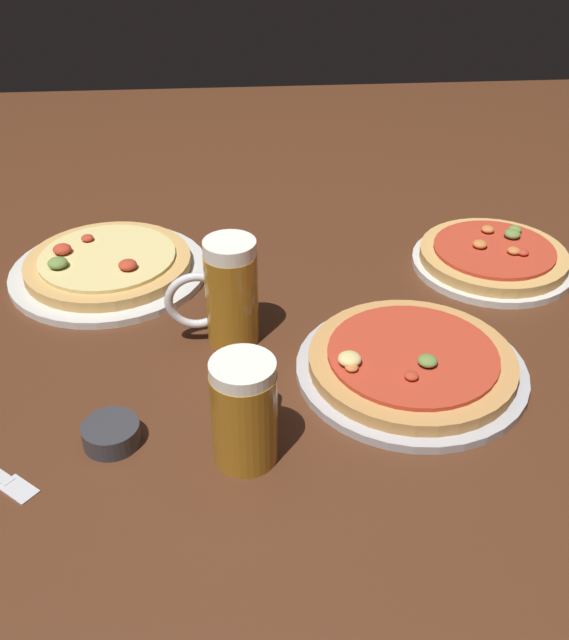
% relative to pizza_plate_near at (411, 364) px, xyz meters
% --- Properties ---
extents(ground_plane, '(2.40, 2.40, 0.03)m').
position_rel_pizza_plate_near_xyz_m(ground_plane, '(-0.16, 0.11, -0.03)').
color(ground_plane, '#4C2816').
extents(pizza_plate_near, '(0.31, 0.31, 0.05)m').
position_rel_pizza_plate_near_xyz_m(pizza_plate_near, '(0.00, 0.00, 0.00)').
color(pizza_plate_near, '#B2B2B7').
rests_on(pizza_plate_near, ground_plane).
extents(pizza_plate_far, '(0.32, 0.32, 0.05)m').
position_rel_pizza_plate_near_xyz_m(pizza_plate_far, '(-0.44, 0.30, -0.00)').
color(pizza_plate_far, silver).
rests_on(pizza_plate_far, ground_plane).
extents(pizza_plate_side, '(0.27, 0.27, 0.05)m').
position_rel_pizza_plate_near_xyz_m(pizza_plate_side, '(0.20, 0.28, 0.00)').
color(pizza_plate_side, silver).
rests_on(pizza_plate_side, ground_plane).
extents(beer_mug_dark, '(0.08, 0.13, 0.14)m').
position_rel_pizza_plate_near_xyz_m(beer_mug_dark, '(-0.23, -0.13, 0.05)').
color(beer_mug_dark, '#9E6619').
rests_on(beer_mug_dark, ground_plane).
extents(beer_mug_amber, '(0.13, 0.07, 0.16)m').
position_rel_pizza_plate_near_xyz_m(beer_mug_amber, '(-0.24, 0.10, 0.06)').
color(beer_mug_amber, '#9E6619').
rests_on(beer_mug_amber, ground_plane).
extents(ramekin_sauce, '(0.07, 0.07, 0.03)m').
position_rel_pizza_plate_near_xyz_m(ramekin_sauce, '(-0.39, -0.10, -0.00)').
color(ramekin_sauce, '#333338').
rests_on(ramekin_sauce, ground_plane).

